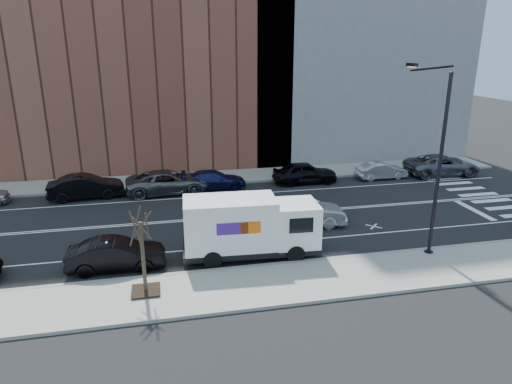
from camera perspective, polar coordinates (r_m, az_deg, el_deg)
name	(u,v)px	position (r m, az deg, el deg)	size (l,w,h in m)	color
ground	(262,215)	(28.72, 0.76, -2.84)	(120.00, 120.00, 0.00)	black
sidewalk_near	(306,281)	(20.98, 6.22, -10.99)	(44.00, 3.60, 0.15)	gray
sidewalk_far	(238,176)	(36.90, -2.28, 2.01)	(44.00, 3.60, 0.15)	gray
curb_near	(294,263)	(22.49, 4.78, -8.82)	(44.00, 0.25, 0.17)	gray
curb_far	(242,182)	(35.19, -1.78, 1.24)	(44.00, 0.25, 0.17)	gray
crosswalk	(485,198)	(35.69, 26.68, -0.62)	(3.00, 14.00, 0.01)	white
road_markings	(262,215)	(28.72, 0.76, -2.84)	(40.00, 8.60, 0.01)	white
bldg_brick	(128,35)	(41.83, -15.67, 18.41)	(26.00, 10.00, 22.00)	brown
bldg_concrete	(353,12)	(45.58, 11.98, 21.10)	(20.00, 10.00, 26.00)	slate
streetlight	(435,155)	(23.80, 21.45, 4.30)	(0.44, 4.02, 9.34)	black
street_tree	(144,264)	(19.82, -13.87, -8.76)	(1.20, 1.20, 3.75)	black
fedex_van	(250,226)	(22.66, -0.78, -4.28)	(6.88, 2.72, 3.09)	black
far_parked_b	(86,187)	(33.67, -20.48, 0.63)	(1.75, 5.03, 1.66)	black
far_parked_c	(168,182)	(33.27, -10.92, 1.25)	(2.72, 5.91, 1.64)	#56585F
far_parked_d	(214,180)	(33.84, -5.29, 1.54)	(1.92, 4.72, 1.37)	#151B4C
far_parked_e	(305,173)	(35.22, 6.12, 2.43)	(1.97, 4.91, 1.67)	black
far_parked_f	(381,171)	(37.59, 15.40, 2.60)	(1.41, 4.04, 1.33)	#B3B3B8
far_parked_g	(442,165)	(40.30, 22.23, 3.16)	(2.76, 5.99, 1.66)	#575860
driving_sedan	(302,212)	(26.88, 5.82, -2.55)	(1.74, 5.00, 1.65)	silver
near_parked_rear_a	(116,254)	(22.71, -17.06, -7.47)	(1.57, 4.51, 1.49)	black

